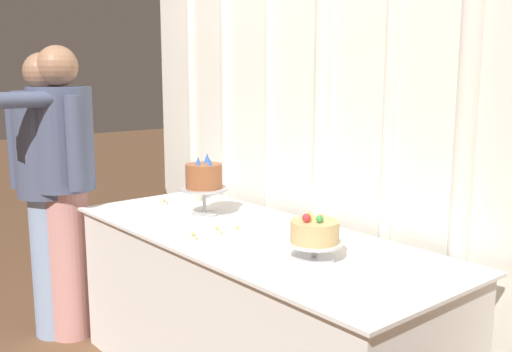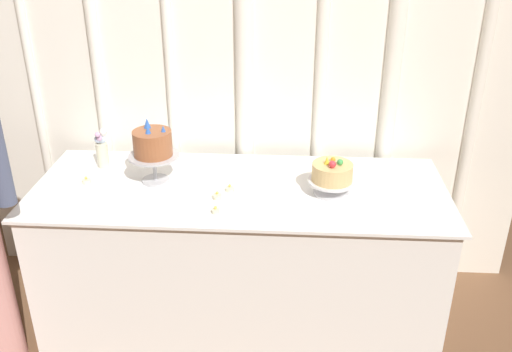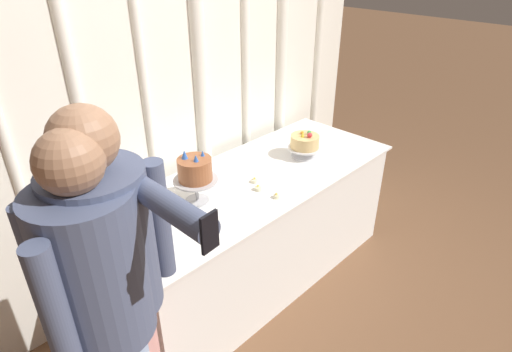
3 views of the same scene
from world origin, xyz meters
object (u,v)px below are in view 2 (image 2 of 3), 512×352
cake_table (240,254)px  tealight_far_left (86,181)px  cake_display_nearright (332,175)px  tealight_far_right (230,189)px  tealight_near_right (216,211)px  tealight_near_left (217,196)px  flower_vase (102,149)px  cake_display_nearleft (153,146)px

cake_table → tealight_far_left: size_ratio=45.64×
cake_display_nearright → tealight_far_right: cake_display_nearright is taller
tealight_near_right → tealight_near_left: bearing=93.9°
tealight_near_left → tealight_far_right: 0.09m
flower_vase → tealight_near_left: flower_vase is taller
tealight_near_left → tealight_near_right: tealight_near_left is taller
cake_table → tealight_near_right: tealight_near_right is taller
tealight_near_right → tealight_far_right: size_ratio=0.85×
cake_display_nearleft → tealight_far_right: 0.43m
cake_table → tealight_far_right: (-0.04, -0.04, 0.41)m
flower_vase → tealight_far_left: 0.22m
cake_display_nearleft → tealight_far_right: size_ratio=7.40×
cake_table → tealight_far_left: 0.87m
cake_table → cake_display_nearright: (0.44, -0.04, 0.50)m
cake_display_nearright → tealight_far_left: size_ratio=5.09×
cake_table → flower_vase: size_ratio=9.64×
cake_display_nearright → tealight_near_right: bearing=-157.4°
cake_display_nearleft → cake_table: bearing=-5.2°
cake_display_nearleft → tealight_near_right: bearing=-41.3°
cake_display_nearleft → tealight_near_right: 0.49m
tealight_near_left → tealight_near_right: 0.14m
cake_display_nearleft → tealight_far_right: bearing=-12.1°
flower_vase → tealight_far_left: size_ratio=4.74×
flower_vase → tealight_far_right: flower_vase is taller
tealight_far_left → tealight_near_right: same height
tealight_far_right → tealight_far_left: bearing=176.6°
flower_vase → tealight_far_right: bearing=-19.1°
cake_display_nearleft → tealight_near_right: (0.34, -0.30, -0.18)m
flower_vase → tealight_near_right: bearing=-35.0°
tealight_far_left → tealight_near_left: (0.67, -0.12, 0.00)m
flower_vase → tealight_near_left: bearing=-26.5°
tealight_near_left → flower_vase: bearing=153.5°
cake_display_nearleft → tealight_near_left: bearing=-26.0°
cake_table → cake_display_nearleft: (-0.42, 0.04, 0.59)m
cake_display_nearright → cake_display_nearleft: bearing=174.9°
cake_table → tealight_far_left: tealight_far_left is taller
tealight_near_left → cake_display_nearleft: bearing=154.0°
cake_table → tealight_far_right: size_ratio=47.06×
tealight_far_left → tealight_near_left: 0.68m
tealight_far_left → tealight_far_right: bearing=-3.4°
cake_display_nearleft → tealight_near_left: cake_display_nearleft is taller
tealight_far_left → tealight_near_right: (0.68, -0.26, 0.00)m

